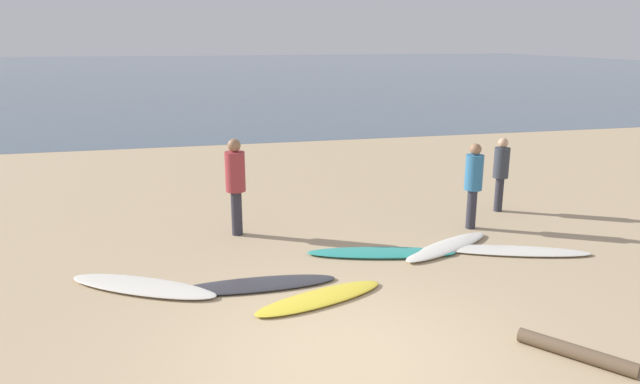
{
  "coord_description": "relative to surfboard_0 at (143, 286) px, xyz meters",
  "views": [
    {
      "loc": [
        -1.68,
        -5.7,
        3.57
      ],
      "look_at": [
        0.96,
        5.08,
        0.6
      ],
      "focal_mm": 32.58,
      "sensor_mm": 36.0,
      "label": 1
    }
  ],
  "objects": [
    {
      "name": "surfboard_5",
      "position": [
        6.07,
        0.04,
        -0.01
      ],
      "size": [
        2.64,
        1.36,
        0.07
      ],
      "primitive_type": "ellipsoid",
      "rotation": [
        0.0,
        0.0,
        -0.34
      ],
      "color": "silver",
      "rests_on": "ground"
    },
    {
      "name": "ocean_water",
      "position": [
        2.34,
        61.55,
        -0.04
      ],
      "size": [
        140.0,
        100.0,
        0.01
      ],
      "primitive_type": "cube",
      "color": "#475B6B",
      "rests_on": "ground"
    },
    {
      "name": "surfboard_4",
      "position": [
        5.07,
        0.47,
        0.0
      ],
      "size": [
        2.13,
        1.44,
        0.09
      ],
      "primitive_type": "ellipsoid",
      "rotation": [
        0.0,
        0.0,
        0.49
      ],
      "color": "silver",
      "rests_on": "ground"
    },
    {
      "name": "surfboard_0",
      "position": [
        0.0,
        0.0,
        0.0
      ],
      "size": [
        2.35,
        1.73,
        0.09
      ],
      "primitive_type": "ellipsoid",
      "rotation": [
        0.0,
        0.0,
        -0.54
      ],
      "color": "silver",
      "rests_on": "ground"
    },
    {
      "name": "person_0",
      "position": [
        1.6,
        2.11,
        1.02
      ],
      "size": [
        0.36,
        0.36,
        1.81
      ],
      "rotation": [
        0.0,
        0.0,
        3.13
      ],
      "color": "#2D2D38",
      "rests_on": "ground"
    },
    {
      "name": "surfboard_3",
      "position": [
        3.86,
        0.47,
        -0.0
      ],
      "size": [
        2.57,
        1.11,
        0.08
      ],
      "primitive_type": "ellipsoid",
      "rotation": [
        0.0,
        0.0,
        -0.24
      ],
      "color": "teal",
      "rests_on": "ground"
    },
    {
      "name": "surfboard_2",
      "position": [
        2.43,
        -0.98,
        -0.01
      ],
      "size": [
        2.09,
        1.15,
        0.07
      ],
      "primitive_type": "ellipsoid",
      "rotation": [
        0.0,
        0.0,
        0.33
      ],
      "color": "yellow",
      "rests_on": "ground"
    },
    {
      "name": "driftwood_log",
      "position": [
        4.91,
        -3.16,
        0.04
      ],
      "size": [
        0.93,
        1.14,
        0.17
      ],
      "primitive_type": "cylinder",
      "rotation": [
        0.0,
        1.57,
        -0.92
      ],
      "color": "brown",
      "rests_on": "ground"
    },
    {
      "name": "person_2",
      "position": [
        7.12,
        2.32,
        0.88
      ],
      "size": [
        0.32,
        0.32,
        1.57
      ],
      "rotation": [
        0.0,
        0.0,
        2.47
      ],
      "color": "#2D2D38",
      "rests_on": "ground"
    },
    {
      "name": "ground_plane",
      "position": [
        2.34,
        7.47,
        -0.14
      ],
      "size": [
        120.0,
        120.0,
        0.2
      ],
      "primitive_type": "cube",
      "color": "tan",
      "rests_on": "ground"
    },
    {
      "name": "surfboard_1",
      "position": [
        1.6,
        -0.32,
        -0.01
      ],
      "size": [
        2.45,
        0.59,
        0.07
      ],
      "primitive_type": "ellipsoid",
      "rotation": [
        0.0,
        0.0,
        -0.02
      ],
      "color": "#333338",
      "rests_on": "ground"
    },
    {
      "name": "person_1",
      "position": [
        6.01,
        1.41,
        0.93
      ],
      "size": [
        0.33,
        0.33,
        1.66
      ],
      "rotation": [
        0.0,
        0.0,
        5.63
      ],
      "color": "#2D2D38",
      "rests_on": "ground"
    }
  ]
}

